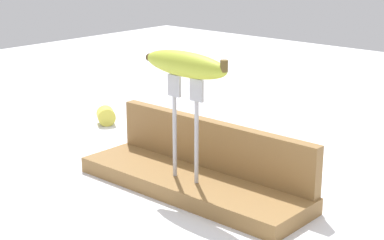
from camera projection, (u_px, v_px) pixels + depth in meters
The scene contains 6 objects.
ground_plane at pixel (192, 191), 1.06m from camera, with size 3.00×3.00×0.00m, color silver.
wooden_board at pixel (192, 184), 1.06m from camera, with size 0.43×0.13×0.03m, color olive.
board_backstop at pixel (213, 145), 1.08m from camera, with size 0.42×0.02×0.09m, color olive.
fork_stand_center at pixel (185, 119), 1.01m from camera, with size 0.07×0.01×0.18m.
banana_raised_center at pixel (185, 64), 0.99m from camera, with size 0.18×0.05×0.04m.
banana_chunk_near at pixel (106, 116), 1.44m from camera, with size 0.06×0.06×0.04m.
Camera 1 is at (0.65, -0.74, 0.42)m, focal length 57.87 mm.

